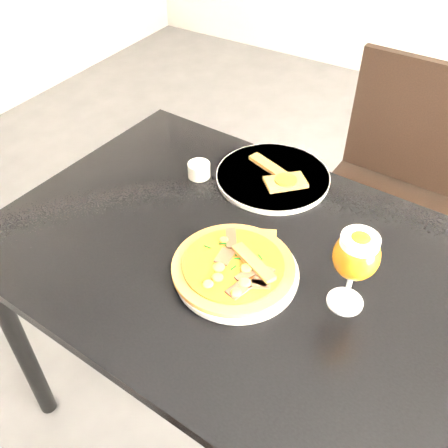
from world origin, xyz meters
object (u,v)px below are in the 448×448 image
Objects in this scene: pizza at (234,266)px; beer_glass at (356,256)px; chair_far at (386,193)px; dining_table at (246,281)px.

beer_glass is (0.24, 0.05, 0.11)m from pizza.
pizza is at bearing -98.27° from chair_far.
chair_far is 0.83m from pizza.
beer_glass is (0.09, -0.72, 0.37)m from chair_far.
pizza reaches higher than dining_table.
beer_glass is at bearing 12.07° from pizza.
chair_far reaches higher than pizza.
beer_glass is (0.24, -0.02, 0.23)m from dining_table.
pizza is 0.27m from beer_glass.
dining_table is 0.13m from pizza.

